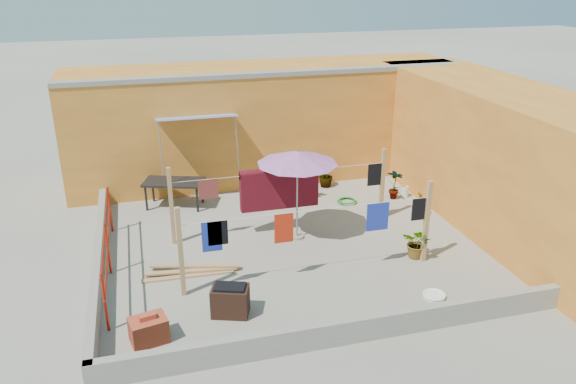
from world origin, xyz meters
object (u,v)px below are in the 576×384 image
Objects in this scene: water_jug_a at (404,192)px; water_jug_b at (374,223)px; patio_umbrella at (297,158)px; white_basin at (434,295)px; brazier at (230,300)px; outdoor_table at (174,183)px; brick_stack at (149,330)px; green_hose at (347,201)px; plant_back_a at (302,186)px.

water_jug_a is 2.25m from water_jug_b.
patio_umbrella reaches higher than white_basin.
outdoor_table is at bearing 96.09° from brazier.
white_basin is at bearing -0.55° from brick_stack.
outdoor_table reaches higher than water_jug_b.
brazier is 1.42× the size of green_hose.
brick_stack reaches higher than water_jug_b.
outdoor_table reaches higher than water_jug_a.
green_hose is at bearing -29.88° from plant_back_a.
brick_stack is 1.56× the size of white_basin.
patio_umbrella reaches higher than green_hose.
patio_umbrella is 6.34× the size of water_jug_b.
patio_umbrella is 3.04× the size of plant_back_a.
water_jug_a is at bearing -9.18° from outdoor_table.
green_hose is 1.26m from plant_back_a.
white_basin is at bearing -52.39° from outdoor_table.
plant_back_a is at bearing 116.22° from water_jug_b.
brazier is 3.82m from white_basin.
white_basin is at bearing -109.67° from water_jug_a.
brazier is 4.66m from water_jug_b.
green_hose is at bearing -12.15° from outdoor_table.
green_hose is (-1.62, 0.03, -0.11)m from water_jug_a.
water_jug_a is (3.47, 1.59, -1.78)m from patio_umbrella.
brazier is 5.57m from plant_back_a.
patio_umbrella is at bearing 41.47° from brick_stack.
green_hose is (5.27, 4.64, -0.19)m from brick_stack.
water_jug_b is at bearing -88.25° from green_hose.
water_jug_a is at bearing -0.96° from green_hose.
plant_back_a reaches higher than outdoor_table.
green_hose is at bearing 179.04° from water_jug_a.
water_jug_a reaches higher than green_hose.
white_basin is 1.28× the size of water_jug_b.
brazier is at bearing -146.37° from water_jug_b.
green_hose is (3.83, 4.22, -0.25)m from brazier.
brick_stack reaches higher than white_basin.
patio_umbrella reaches higher than brick_stack.
plant_back_a is at bearing 150.12° from green_hose.
brazier is at bearing 172.94° from white_basin.
outdoor_table is (-2.53, 2.56, -1.29)m from patio_umbrella.
plant_back_a is (-1.06, 0.61, 0.32)m from green_hose.
brick_stack reaches higher than water_jug_a.
outdoor_table is 4.52m from green_hose.
patio_umbrella is at bearing -109.56° from plant_back_a.
brick_stack is 2.00× the size of water_jug_b.
patio_umbrella is 2.60m from water_jug_b.
green_hose is at bearing 41.18° from patio_umbrella.
water_jug_b is 0.64× the size of green_hose.
water_jug_a is (5.45, 4.19, -0.14)m from brazier.
white_basin is 0.61× the size of plant_back_a.
outdoor_table is at bearing 149.76° from water_jug_b.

